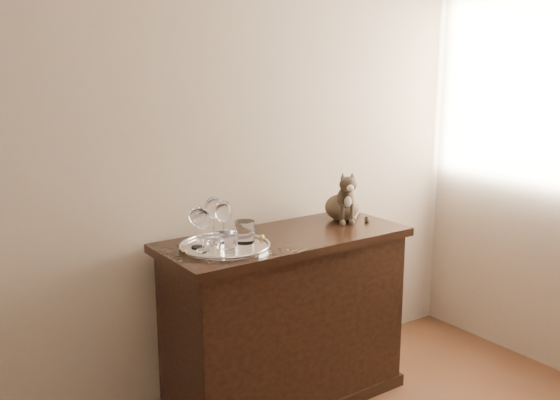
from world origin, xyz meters
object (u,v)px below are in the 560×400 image
(tray, at_px, (225,247))
(wine_glass_c, at_px, (203,230))
(wine_glass_a, at_px, (197,227))
(wine_glass_b, at_px, (214,220))
(tumbler_b, at_px, (229,242))
(cat, at_px, (342,195))
(wine_glass_d, at_px, (224,223))
(sideboard, at_px, (285,320))
(tumbler_c, at_px, (245,232))

(tray, relative_size, wine_glass_c, 2.23)
(wine_glass_c, bearing_deg, wine_glass_a, 86.77)
(wine_glass_b, height_order, tumbler_b, wine_glass_b)
(wine_glass_b, height_order, cat, cat)
(tray, bearing_deg, wine_glass_a, 153.36)
(tumbler_b, bearing_deg, tray, 71.53)
(wine_glass_a, height_order, cat, cat)
(wine_glass_c, bearing_deg, wine_glass_d, 2.36)
(cat, bearing_deg, tray, -149.42)
(wine_glass_c, bearing_deg, tray, 1.41)
(sideboard, relative_size, cat, 4.56)
(wine_glass_a, xyz_separation_m, cat, (0.85, 0.03, 0.03))
(sideboard, bearing_deg, tray, -178.25)
(wine_glass_c, height_order, tumbler_c, wine_glass_c)
(cat, bearing_deg, wine_glass_d, -149.57)
(wine_glass_c, bearing_deg, wine_glass_b, 38.94)
(wine_glass_a, distance_m, wine_glass_b, 0.10)
(sideboard, distance_m, wine_glass_a, 0.68)
(tray, bearing_deg, tumbler_b, -108.47)
(sideboard, height_order, wine_glass_c, wine_glass_c)
(wine_glass_d, xyz_separation_m, tumbler_c, (0.10, -0.01, -0.05))
(sideboard, bearing_deg, tumbler_c, -176.65)
(wine_glass_b, distance_m, cat, 0.76)
(sideboard, height_order, tray, tray)
(wine_glass_a, bearing_deg, sideboard, -5.59)
(cat, bearing_deg, wine_glass_b, -155.24)
(tumbler_c, bearing_deg, tray, 178.03)
(wine_glass_d, height_order, tumbler_c, wine_glass_d)
(wine_glass_c, bearing_deg, tumbler_b, -41.49)
(wine_glass_a, relative_size, cat, 0.70)
(wine_glass_a, xyz_separation_m, wine_glass_b, (0.09, 0.02, 0.01))
(tumbler_b, bearing_deg, wine_glass_c, 138.51)
(tray, relative_size, tumbler_b, 4.63)
(wine_glass_d, xyz_separation_m, tumbler_b, (-0.02, -0.08, -0.06))
(wine_glass_c, height_order, wine_glass_d, wine_glass_d)
(tray, height_order, cat, cat)
(sideboard, height_order, wine_glass_b, wine_glass_b)
(tray, relative_size, cat, 1.52)
(tray, relative_size, wine_glass_b, 1.92)
(cat, bearing_deg, tumbler_b, -144.11)
(sideboard, relative_size, tumbler_c, 12.04)
(wine_glass_a, height_order, tumbler_c, wine_glass_a)
(tray, bearing_deg, sideboard, 1.75)
(sideboard, distance_m, cat, 0.70)
(wine_glass_a, bearing_deg, cat, 2.34)
(wine_glass_c, bearing_deg, tumbler_c, -0.21)
(wine_glass_b, bearing_deg, tumbler_b, -95.28)
(tumbler_b, distance_m, cat, 0.79)
(sideboard, xyz_separation_m, wine_glass_a, (-0.44, 0.04, 0.53))
(cat, bearing_deg, wine_glass_c, -150.09)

